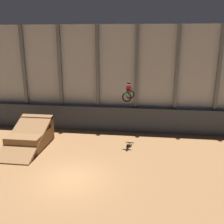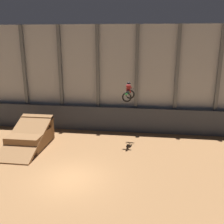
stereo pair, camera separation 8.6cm
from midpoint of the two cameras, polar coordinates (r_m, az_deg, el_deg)
The scene contains 6 objects.
ground_plane at distance 16.36m, azimuth -8.99°, elevation -14.18°, with size 60.00×60.00×0.00m, color #996B42.
arena_back_wall at distance 23.38m, azimuth -3.17°, elevation 7.21°, with size 32.00×0.40×9.21m.
lower_barrier at distance 23.56m, azimuth -3.32°, elevation -1.48°, with size 31.36×0.20×2.21m.
dirt_ramp at distance 21.51m, azimuth -17.36°, elevation -5.05°, with size 2.60×5.07×2.12m.
rider_bike_solo at distance 20.03m, azimuth 3.48°, elevation 4.20°, with size 0.89×1.78×1.48m.
traffic_cone_near_ramp at distance 23.62m, azimuth -15.69°, elevation -4.14°, with size 0.36×0.36×0.58m.
Camera 1 is at (4.23, -13.52, 8.17)m, focal length 42.00 mm.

